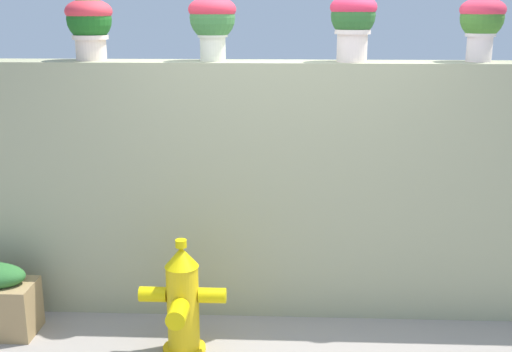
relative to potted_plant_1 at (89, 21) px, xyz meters
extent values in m
cube|color=tan|center=(1.38, -0.03, -1.21)|extent=(5.21, 0.33, 1.88)
cylinder|color=beige|center=(0.00, 0.00, -0.18)|extent=(0.21, 0.21, 0.18)
cylinder|color=beige|center=(0.00, 0.00, -0.11)|extent=(0.25, 0.25, 0.03)
sphere|color=#1C5A1C|center=(0.00, 0.00, 0.01)|extent=(0.31, 0.31, 0.31)
ellipsoid|color=#DD3541|center=(0.00, 0.00, 0.07)|extent=(0.33, 0.33, 0.17)
cylinder|color=beige|center=(0.87, -0.02, -0.17)|extent=(0.18, 0.18, 0.19)
cylinder|color=beige|center=(0.87, -0.02, -0.09)|extent=(0.21, 0.21, 0.03)
sphere|color=#3A7439|center=(0.87, -0.02, 0.03)|extent=(0.32, 0.32, 0.32)
ellipsoid|color=#DB2E40|center=(0.87, -0.02, 0.08)|extent=(0.33, 0.33, 0.17)
cylinder|color=silver|center=(1.84, -0.05, -0.16)|extent=(0.21, 0.21, 0.22)
cylinder|color=silver|center=(1.84, -0.05, -0.07)|extent=(0.25, 0.25, 0.03)
sphere|color=#2A5D29|center=(1.84, -0.05, 0.04)|extent=(0.30, 0.30, 0.30)
ellipsoid|color=#DE2C4A|center=(1.84, -0.05, 0.10)|extent=(0.32, 0.32, 0.17)
cylinder|color=silver|center=(2.72, 0.01, -0.17)|extent=(0.17, 0.17, 0.20)
cylinder|color=silver|center=(2.72, 0.01, -0.08)|extent=(0.20, 0.20, 0.03)
sphere|color=#3E7429|center=(2.72, 0.01, 0.03)|extent=(0.29, 0.29, 0.29)
ellipsoid|color=#E0334B|center=(2.72, 0.01, 0.08)|extent=(0.31, 0.31, 0.16)
cylinder|color=yellow|center=(0.72, -0.71, -2.13)|extent=(0.29, 0.29, 0.03)
cylinder|color=yellow|center=(0.72, -0.71, -1.84)|extent=(0.21, 0.21, 0.61)
cone|color=#DFC209|center=(0.72, -0.71, -1.47)|extent=(0.22, 0.22, 0.13)
cylinder|color=#DFC209|center=(0.72, -0.71, -1.38)|extent=(0.07, 0.07, 0.05)
cylinder|color=#DFC209|center=(0.52, -0.71, -1.74)|extent=(0.18, 0.10, 0.10)
cylinder|color=#DFC209|center=(0.92, -0.71, -1.74)|extent=(0.18, 0.10, 0.10)
cylinder|color=#DFC209|center=(0.72, -0.91, -1.77)|extent=(0.13, 0.20, 0.13)
camera|label=1|loc=(1.37, -4.52, 0.09)|focal=44.47mm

